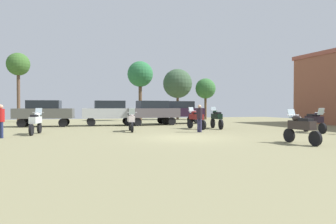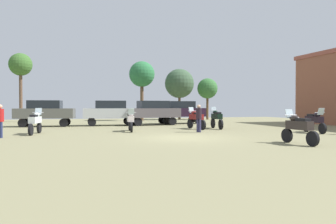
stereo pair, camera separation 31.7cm
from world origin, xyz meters
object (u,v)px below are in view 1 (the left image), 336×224
at_px(car_1, 152,111).
at_px(tree_4, 178,84).
at_px(car_3, 110,111).
at_px(person_2, 199,116).
at_px(motorcycle_2, 301,127).
at_px(tree_6, 205,89).
at_px(motorcycle_4, 36,121).
at_px(car_2, 44,111).
at_px(motorcycle_8, 217,118).
at_px(motorcycle_6, 196,118).
at_px(car_4, 179,111).
at_px(tree_2, 140,75).
at_px(tree_3, 18,66).
at_px(person_1, 1,119).
at_px(motorcycle_3, 131,120).
at_px(motorcycle_1, 314,121).

distance_m(car_1, tree_4, 11.43).
height_order(car_3, person_2, car_3).
bearing_deg(motorcycle_2, tree_6, 71.84).
distance_m(motorcycle_4, car_3, 8.58).
relative_size(car_2, person_2, 2.71).
distance_m(motorcycle_8, tree_4, 15.55).
xyz_separation_m(motorcycle_4, tree_6, (17.15, 15.60, 2.88)).
xyz_separation_m(motorcycle_6, car_4, (1.12, 6.74, 0.43)).
xyz_separation_m(person_2, tree_4, (4.65, 17.47, 3.20)).
relative_size(motorcycle_8, tree_2, 0.35).
distance_m(motorcycle_4, car_4, 13.77).
height_order(motorcycle_6, tree_3, tree_3).
height_order(motorcycle_2, tree_4, tree_4).
bearing_deg(person_1, car_4, -84.84).
height_order(motorcycle_3, motorcycle_4, motorcycle_4).
distance_m(car_1, tree_6, 12.84).
distance_m(motorcycle_2, tree_4, 24.71).
bearing_deg(tree_4, motorcycle_6, -104.33).
height_order(car_2, tree_4, tree_4).
relative_size(car_3, tree_3, 0.64).
relative_size(motorcycle_4, tree_6, 0.45).
distance_m(motorcycle_1, tree_6, 19.53).
height_order(motorcycle_3, car_3, car_3).
xyz_separation_m(motorcycle_2, car_3, (-5.95, 15.17, 0.47)).
xyz_separation_m(motorcycle_2, motorcycle_6, (-0.80, 9.42, 0.03)).
height_order(car_3, tree_2, tree_2).
bearing_deg(tree_6, motorcycle_4, -137.72).
bearing_deg(motorcycle_3, motorcycle_1, 163.88).
xyz_separation_m(motorcycle_6, car_2, (-10.08, 5.84, 0.43)).
distance_m(motorcycle_8, person_1, 13.30).
relative_size(motorcycle_8, car_3, 0.52).
bearing_deg(motorcycle_8, tree_3, 140.17).
height_order(motorcycle_2, motorcycle_8, motorcycle_8).
relative_size(motorcycle_2, tree_4, 0.35).
bearing_deg(tree_6, motorcycle_6, -116.25).
relative_size(car_2, tree_3, 0.66).
bearing_deg(tree_6, motorcycle_1, -94.69).
xyz_separation_m(car_4, person_2, (-1.97, -9.35, -0.21)).
bearing_deg(motorcycle_3, person_2, 160.76).
relative_size(tree_3, tree_6, 1.42).
relative_size(motorcycle_8, car_1, 0.51).
distance_m(car_2, tree_2, 12.73).
bearing_deg(car_4, person_2, 165.36).
bearing_deg(tree_4, motorcycle_2, -97.03).
bearing_deg(motorcycle_6, person_2, -118.04).
relative_size(motorcycle_3, car_2, 0.47).
relative_size(car_3, tree_2, 0.68).
relative_size(motorcycle_1, motorcycle_2, 1.06).
xyz_separation_m(motorcycle_1, car_1, (-7.21, 10.21, 0.45)).
relative_size(motorcycle_3, person_1, 1.27).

